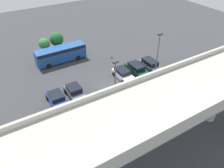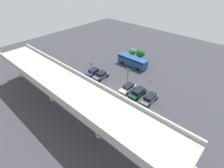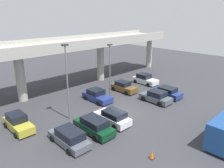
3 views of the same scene
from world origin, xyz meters
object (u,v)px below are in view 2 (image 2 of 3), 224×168
Objects in this scene: parked_car_6 at (69,77)px; parked_car_3 at (128,88)px; lamp_post_mid_lot at (92,76)px; shuttle_bus at (132,61)px; parked_car_8 at (94,72)px; parked_car_5 at (101,75)px; parked_car_7 at (83,86)px; traffic_cone at (150,81)px; tree_front_left at (141,53)px; parked_car_1 at (149,99)px; lamp_post_near_aisle at (127,86)px; parked_car_4 at (99,95)px; tree_front_right at (132,52)px; parked_car_2 at (138,93)px; parked_car_0 at (143,119)px.

parked_car_3 is at bearing -65.33° from parked_car_6.
shuttle_bus is at bearing -85.49° from lamp_post_mid_lot.
parked_car_5 is at bearing 91.65° from parked_car_8.
parked_car_6 is at bearing 91.78° from parked_car_7.
lamp_post_mid_lot reaches higher than traffic_cone.
parked_car_7 is 20.11m from tree_front_left.
tree_front_left is at bearing -138.64° from parked_car_1.
traffic_cone is at bearing 123.56° from parked_car_5.
lamp_post_near_aisle is at bearing -79.93° from parked_car_7.
parked_car_4 is 13.95m from traffic_cone.
parked_car_1 is 0.54× the size of lamp_post_near_aisle.
lamp_post_near_aisle is at bearing -33.60° from parked_car_1.
parked_car_3 is 15.78m from tree_front_right.
parked_car_1 is 3.00m from parked_car_2.
parked_car_4 is at bearing 69.20° from traffic_cone.
shuttle_bus is (-4.77, -10.80, 0.93)m from parked_car_8.
parked_car_8 is at bearing -88.32° from parked_car_2.
parked_car_3 is 12.40m from shuttle_bus.
parked_car_2 reaches higher than parked_car_4.
lamp_post_near_aisle is at bearing -167.90° from lamp_post_mid_lot.
shuttle_bus reaches higher than parked_car_0.
parked_car_2 is 2.77m from parked_car_3.
parked_car_2 is 1.21× the size of tree_front_right.
parked_car_4 reaches higher than traffic_cone.
tree_front_right is at bearing -146.62° from parked_car_3.
lamp_post_near_aisle is at bearing 123.49° from tree_front_right.
parked_car_2 is 1.10× the size of parked_car_5.
parked_car_7 is at bearing 89.64° from parked_car_4.
parked_car_3 is 15.47m from parked_car_6.
tree_front_right is at bearing -180.00° from parked_car_5.
parked_car_7 is at bearing 83.11° from tree_front_left.
parked_car_4 is at bearing 106.01° from tree_front_right.
parked_car_1 is 1.08× the size of parked_car_5.
parked_car_4 reaches higher than parked_car_3.
tree_front_right reaches higher than parked_car_3.
lamp_post_mid_lot is 15.23m from traffic_cone.
parked_car_1 is at bearing -65.82° from parked_car_7.
parked_car_2 is 0.55× the size of lamp_post_near_aisle.
parked_car_8 is 1.11× the size of tree_front_right.
lamp_post_near_aisle is 12.00m from traffic_cone.
shuttle_bus is (-7.47, -16.92, 0.87)m from parked_car_6.
parked_car_1 is 6.79m from lamp_post_near_aisle.
parked_car_0 is 0.92× the size of parked_car_2.
shuttle_bus is 12.84× the size of traffic_cone.
lamp_post_mid_lot is at bearing 29.87° from parked_car_5.
parked_car_4 is (3.04, 6.32, -0.02)m from parked_car_3.
lamp_post_mid_lot is at bearing -85.26° from parked_car_7.
parked_car_3 is 8.86m from lamp_post_mid_lot.
tree_front_left reaches higher than parked_car_1.
lamp_post_near_aisle is at bearing 74.49° from parked_car_8.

